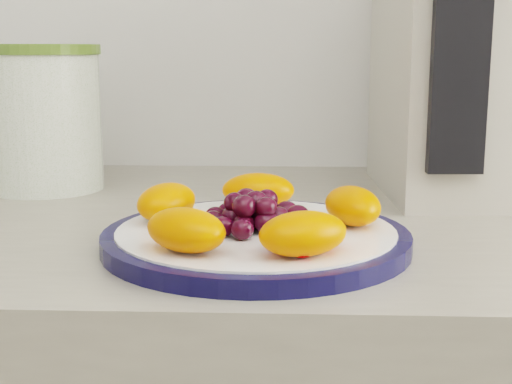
{
  "coord_description": "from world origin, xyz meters",
  "views": [
    {
      "loc": [
        0.02,
        0.46,
        1.07
      ],
      "look_at": [
        -0.0,
        1.06,
        0.95
      ],
      "focal_mm": 50.0,
      "sensor_mm": 36.0,
      "label": 1
    }
  ],
  "objects": [
    {
      "name": "plate_rim",
      "position": [
        -0.0,
        1.06,
        0.91
      ],
      "size": [
        0.27,
        0.27,
        0.01
      ],
      "primitive_type": "cylinder",
      "color": "black",
      "rests_on": "counter"
    },
    {
      "name": "plate_face",
      "position": [
        -0.0,
        1.06,
        0.91
      ],
      "size": [
        0.24,
        0.24,
        0.02
      ],
      "primitive_type": "cylinder",
      "color": "white",
      "rests_on": "counter"
    },
    {
      "name": "canister",
      "position": [
        -0.27,
        1.31,
        0.98
      ],
      "size": [
        0.17,
        0.17,
        0.16
      ],
      "primitive_type": "cylinder",
      "rotation": [
        0.0,
        0.0,
        0.33
      ],
      "color": "#456B1A",
      "rests_on": "counter"
    },
    {
      "name": "canister_lid",
      "position": [
        -0.27,
        1.31,
        1.07
      ],
      "size": [
        0.18,
        0.18,
        0.01
      ],
      "primitive_type": "cylinder",
      "rotation": [
        0.0,
        0.0,
        0.33
      ],
      "color": "#516E27",
      "rests_on": "canister"
    },
    {
      "name": "appliance_body",
      "position": [
        0.24,
        1.32,
        1.06
      ],
      "size": [
        0.2,
        0.27,
        0.33
      ],
      "primitive_type": "cube",
      "rotation": [
        0.0,
        0.0,
        0.04
      ],
      "color": "#B7B1A0",
      "rests_on": "counter"
    },
    {
      "name": "appliance_panel",
      "position": [
        0.2,
        1.18,
        1.07
      ],
      "size": [
        0.06,
        0.02,
        0.24
      ],
      "primitive_type": "cube",
      "rotation": [
        0.0,
        0.0,
        0.04
      ],
      "color": "black",
      "rests_on": "appliance_body"
    },
    {
      "name": "fruit_plate",
      "position": [
        0.0,
        1.05,
        0.93
      ],
      "size": [
        0.23,
        0.23,
        0.03
      ],
      "color": "#F85A00",
      "rests_on": "plate_face"
    }
  ]
}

